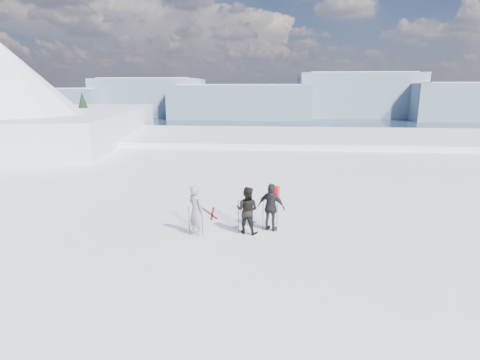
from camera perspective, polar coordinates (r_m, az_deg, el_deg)
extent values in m
plane|color=white|center=(75.22, 5.05, -3.93)|extent=(220.00, 208.01, 71.62)
cube|color=white|center=(43.31, 5.17, -2.21)|extent=(180.00, 16.00, 14.00)
plane|color=#1F3448|center=(303.70, 5.21, 7.16)|extent=(820.00, 820.00, 0.00)
cube|color=slate|center=(531.62, -27.07, 10.45)|extent=(150.00, 80.00, 34.00)
cube|color=white|center=(531.32, -27.24, 11.95)|extent=(127.50, 70.00, 8.00)
cube|color=slate|center=(507.61, -13.49, 12.15)|extent=(130.00, 80.00, 46.00)
cube|color=white|center=(507.51, -13.62, 14.40)|extent=(110.50, 70.00, 8.00)
cube|color=slate|center=(453.67, 0.14, 11.85)|extent=(160.00, 80.00, 38.00)
cube|color=white|center=(453.37, 0.14, 13.87)|extent=(136.00, 70.00, 8.00)
cube|color=slate|center=(492.01, 17.33, 12.21)|extent=(140.00, 80.00, 52.00)
cube|color=white|center=(492.11, 17.52, 14.88)|extent=(119.00, 70.00, 8.00)
cube|color=slate|center=(507.11, 32.72, 10.02)|extent=(160.00, 80.00, 40.00)
cube|color=white|center=(49.56, -29.19, -0.10)|extent=(29.19, 35.68, 16.00)
cone|color=white|center=(41.81, -31.98, 11.19)|extent=(18.00, 18.00, 9.00)
cone|color=white|center=(54.79, -31.97, 7.13)|extent=(16.00, 16.00, 8.00)
cube|color=#2D2B28|center=(54.36, -18.76, -2.30)|extent=(21.55, 17.87, 14.25)
cone|color=black|center=(51.95, -22.31, 5.15)|extent=(7.28, 7.28, 13.00)
cone|color=black|center=(51.00, -16.64, 3.75)|extent=(5.60, 5.60, 10.00)
cone|color=black|center=(47.89, -16.83, 3.11)|extent=(5.60, 5.60, 10.00)
cone|color=black|center=(55.18, -24.10, 4.91)|extent=(6.72, 6.72, 12.00)
cone|color=black|center=(46.13, -23.23, 1.54)|extent=(5.04, 5.04, 9.00)
cone|color=black|center=(46.80, -20.05, 3.24)|extent=(6.16, 6.16, 11.00)
imported|color=gray|center=(14.30, -6.73, -4.58)|extent=(0.85, 0.81, 1.96)
imported|color=black|center=(14.39, 1.09, -4.60)|extent=(1.07, 0.94, 1.85)
imported|color=black|center=(14.67, 4.79, -4.17)|extent=(1.21, 0.83, 1.91)
cube|color=red|center=(14.56, 5.24, 0.72)|extent=(0.46, 0.36, 0.55)
cylinder|color=black|center=(14.40, -7.77, -6.13)|extent=(0.02, 0.02, 1.18)
cylinder|color=black|center=(14.30, -5.75, -6.20)|extent=(0.02, 0.02, 1.19)
cylinder|color=black|center=(14.37, -0.24, -5.64)|extent=(0.02, 0.02, 1.37)
cylinder|color=black|center=(14.37, 1.94, -5.68)|extent=(0.02, 0.02, 1.35)
cylinder|color=black|center=(14.68, 3.51, -5.55)|extent=(0.02, 0.02, 1.22)
cylinder|color=black|center=(14.68, 5.67, -5.71)|extent=(0.02, 0.02, 1.17)
cube|color=black|center=(16.88, -4.67, -5.08)|extent=(1.00, 1.48, 0.03)
cube|color=black|center=(16.85, -4.20, -5.09)|extent=(0.27, 1.70, 0.03)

